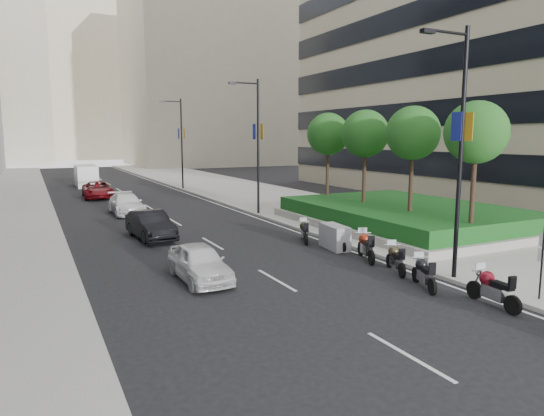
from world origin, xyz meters
TOP-DOWN VIEW (x-y plane):
  - ground at (0.00, 0.00)m, footprint 160.00×160.00m
  - sidewalk_right at (9.00, 30.00)m, footprint 10.00×100.00m
  - lane_edge at (3.70, 30.00)m, footprint 0.12×100.00m
  - lane_centre at (-1.50, 30.00)m, footprint 0.12×100.00m
  - building_cream_right at (22.00, 80.00)m, footprint 28.00×24.00m
  - building_cream_centre at (2.00, 120.00)m, footprint 30.00×24.00m
  - planter at (10.00, 10.00)m, footprint 10.00×14.00m
  - hedge at (10.00, 10.00)m, footprint 9.40×13.40m
  - tree_0 at (8.50, 4.00)m, footprint 2.80×2.80m
  - tree_1 at (8.50, 8.00)m, footprint 2.80×2.80m
  - tree_2 at (8.50, 12.00)m, footprint 2.80×2.80m
  - tree_3 at (8.50, 16.00)m, footprint 2.80×2.80m
  - lamp_post_0 at (4.14, 1.00)m, footprint 2.34×0.45m
  - lamp_post_1 at (4.14, 18.00)m, footprint 2.34×0.45m
  - lamp_post_2 at (4.14, 36.00)m, footprint 2.34×0.45m
  - parking_sign at (4.80, -2.00)m, footprint 0.06×0.32m
  - motorcycle_1 at (3.24, -1.49)m, footprint 0.72×2.15m
  - motorcycle_2 at (2.68, 0.86)m, footprint 0.93×1.91m
  - motorcycle_3 at (3.13, 2.85)m, footprint 0.94×1.93m
  - motorcycle_4 at (3.30, 4.94)m, footprint 1.01×2.13m
  - motorcycle_5 at (3.25, 7.26)m, footprint 0.97×1.99m
  - motorcycle_6 at (2.78, 9.26)m, footprint 0.95×1.88m
  - car_a at (-4.03, 5.26)m, footprint 1.63×3.98m
  - car_b at (-3.97, 13.49)m, footprint 1.87×4.51m
  - car_c at (-3.61, 22.59)m, footprint 2.01×4.82m
  - car_d at (-4.23, 32.78)m, footprint 2.58×5.24m
  - delivery_van at (-4.02, 43.78)m, footprint 2.14×5.43m

SIDE VIEW (x-z plane):
  - ground at x=0.00m, z-range 0.00..0.00m
  - lane_edge at x=3.70m, z-range 0.00..0.01m
  - lane_centre at x=-1.50m, z-range 0.00..0.01m
  - sidewalk_right at x=9.00m, z-range 0.00..0.15m
  - planter at x=10.00m, z-range 0.15..0.55m
  - motorcycle_6 at x=2.78m, z-range 0.03..1.03m
  - motorcycle_2 at x=2.68m, z-range 0.03..1.04m
  - motorcycle_3 at x=3.13m, z-range 0.03..1.05m
  - motorcycle_5 at x=3.25m, z-range 0.00..1.14m
  - motorcycle_1 at x=3.24m, z-range 0.04..1.11m
  - motorcycle_4 at x=3.30m, z-range 0.04..1.15m
  - car_a at x=-4.03m, z-range 0.00..1.35m
  - car_c at x=-3.61m, z-range 0.00..1.39m
  - car_d at x=-4.23m, z-range 0.00..1.43m
  - car_b at x=-3.97m, z-range 0.00..1.45m
  - hedge at x=10.00m, z-range 0.55..1.35m
  - delivery_van at x=-4.02m, z-range -0.08..2.19m
  - parking_sign at x=4.80m, z-range 0.21..2.71m
  - lamp_post_0 at x=4.14m, z-range 0.57..9.57m
  - lamp_post_1 at x=4.14m, z-range 0.57..9.57m
  - lamp_post_2 at x=4.14m, z-range 0.57..9.57m
  - tree_0 at x=8.50m, z-range 2.27..8.57m
  - tree_1 at x=8.50m, z-range 2.27..8.57m
  - tree_2 at x=8.50m, z-range 2.27..8.57m
  - tree_3 at x=8.50m, z-range 2.27..8.57m
  - building_cream_right at x=22.00m, z-range 0.00..36.00m
  - building_cream_centre at x=2.00m, z-range 0.00..38.00m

